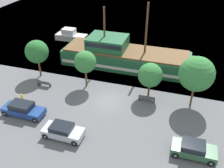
{
  "coord_description": "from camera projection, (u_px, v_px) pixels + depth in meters",
  "views": [
    {
      "loc": [
        7.67,
        -23.32,
        17.98
      ],
      "look_at": [
        -0.22,
        2.0,
        1.2
      ],
      "focal_mm": 40.0,
      "sensor_mm": 36.0,
      "label": 1
    }
  ],
  "objects": [
    {
      "name": "tree_row_east",
      "position": [
        37.0,
        52.0,
        33.58
      ],
      "size": [
        3.13,
        3.13,
        5.28
      ],
      "color": "brown",
      "rests_on": "ground_plane"
    },
    {
      "name": "tree_row_west",
      "position": [
        197.0,
        74.0,
        27.5
      ],
      "size": [
        3.97,
        3.97,
        6.2
      ],
      "color": "brown",
      "rests_on": "ground_plane"
    },
    {
      "name": "ground_plane",
      "position": [
        109.0,
        101.0,
        30.36
      ],
      "size": [
        160.0,
        160.0,
        0.0
      ],
      "primitive_type": "plane",
      "color": "#5B5B5E"
    },
    {
      "name": "parked_car_curb_front",
      "position": [
        23.0,
        109.0,
        27.78
      ],
      "size": [
        4.79,
        1.85,
        1.54
      ],
      "color": "navy",
      "rests_on": "ground_plane"
    },
    {
      "name": "bench_promenade_west",
      "position": [
        44.0,
        83.0,
        32.94
      ],
      "size": [
        1.84,
        0.45,
        0.85
      ],
      "color": "#4C4742",
      "rests_on": "ground_plane"
    },
    {
      "name": "pirate_ship",
      "position": [
        124.0,
        56.0,
        37.42
      ],
      "size": [
        20.15,
        5.62,
        9.69
      ],
      "color": "#1E5633",
      "rests_on": "water_surface"
    },
    {
      "name": "bench_promenade_east",
      "position": [
        147.0,
        98.0,
        30.05
      ],
      "size": [
        1.98,
        0.45,
        0.85
      ],
      "color": "#4C4742",
      "rests_on": "ground_plane"
    },
    {
      "name": "water_surface",
      "position": [
        160.0,
        7.0,
        65.86
      ],
      "size": [
        80.0,
        80.0,
        0.0
      ],
      "primitive_type": "plane",
      "color": "teal",
      "rests_on": "ground"
    },
    {
      "name": "moored_boat_dockside",
      "position": [
        71.0,
        36.0,
        46.34
      ],
      "size": [
        5.78,
        2.14,
        2.14
      ],
      "color": "#B7B2A8",
      "rests_on": "water_surface"
    },
    {
      "name": "tree_row_midwest",
      "position": [
        150.0,
        75.0,
        29.61
      ],
      "size": [
        2.93,
        2.93,
        4.51
      ],
      "color": "brown",
      "rests_on": "ground_plane"
    },
    {
      "name": "fire_hydrant",
      "position": [
        22.0,
        96.0,
        30.45
      ],
      "size": [
        0.42,
        0.25,
        0.76
      ],
      "color": "yellow",
      "rests_on": "ground_plane"
    },
    {
      "name": "parked_car_curb_rear",
      "position": [
        63.0,
        131.0,
        24.85
      ],
      "size": [
        4.11,
        1.88,
        1.44
      ],
      "color": "#B7BCC6",
      "rests_on": "ground_plane"
    },
    {
      "name": "parked_car_curb_mid",
      "position": [
        194.0,
        149.0,
        22.82
      ],
      "size": [
        4.03,
        1.91,
        1.44
      ],
      "color": "#2D5B38",
      "rests_on": "ground_plane"
    },
    {
      "name": "tree_row_mideast",
      "position": [
        85.0,
        62.0,
        31.35
      ],
      "size": [
        2.81,
        2.81,
        4.99
      ],
      "color": "brown",
      "rests_on": "ground_plane"
    }
  ]
}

